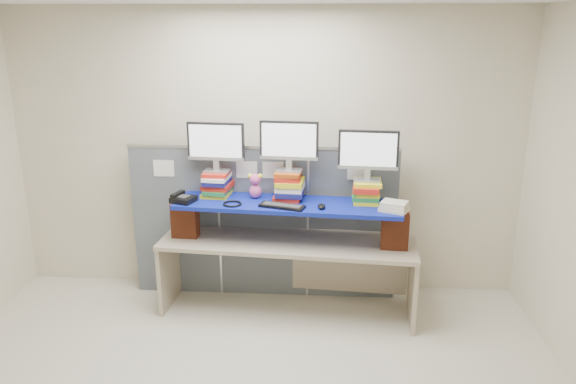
# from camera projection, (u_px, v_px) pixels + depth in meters

# --- Properties ---
(room) EXTENTS (5.00, 4.00, 2.80)m
(room) POSITION_uv_depth(u_px,v_px,m) (233.00, 224.00, 3.60)
(room) COLOR beige
(room) RESTS_ON ground
(cubicle_partition) EXTENTS (2.60, 0.06, 1.53)m
(cubicle_partition) POSITION_uv_depth(u_px,v_px,m) (264.00, 222.00, 5.48)
(cubicle_partition) COLOR #4F565E
(cubicle_partition) RESTS_ON ground
(desk) EXTENTS (2.39, 0.87, 0.71)m
(desk) POSITION_uv_depth(u_px,v_px,m) (288.00, 254.00, 5.22)
(desk) COLOR tan
(desk) RESTS_ON ground
(brick_pier_left) EXTENTS (0.25, 0.15, 0.33)m
(brick_pier_left) POSITION_uv_depth(u_px,v_px,m) (185.00, 220.00, 5.21)
(brick_pier_left) COLOR brown
(brick_pier_left) RESTS_ON desk
(brick_pier_right) EXTENTS (0.25, 0.15, 0.33)m
(brick_pier_right) POSITION_uv_depth(u_px,v_px,m) (395.00, 231.00, 4.94)
(brick_pier_right) COLOR brown
(brick_pier_right) RESTS_ON desk
(blue_board) EXTENTS (2.08, 0.67, 0.04)m
(blue_board) POSITION_uv_depth(u_px,v_px,m) (288.00, 205.00, 5.07)
(blue_board) COLOR navy
(blue_board) RESTS_ON brick_pier_left
(book_stack_left) EXTENTS (0.29, 0.32, 0.23)m
(book_stack_left) POSITION_uv_depth(u_px,v_px,m) (217.00, 184.00, 5.24)
(book_stack_left) COLOR yellow
(book_stack_left) RESTS_ON blue_board
(book_stack_center) EXTENTS (0.29, 0.32, 0.26)m
(book_stack_center) POSITION_uv_depth(u_px,v_px,m) (289.00, 185.00, 5.15)
(book_stack_center) COLOR red
(book_stack_center) RESTS_ON blue_board
(book_stack_right) EXTENTS (0.27, 0.32, 0.20)m
(book_stack_right) POSITION_uv_depth(u_px,v_px,m) (366.00, 191.00, 5.06)
(book_stack_right) COLOR yellow
(book_stack_right) RESTS_ON blue_board
(monitor_left) EXTENTS (0.53, 0.17, 0.46)m
(monitor_left) POSITION_uv_depth(u_px,v_px,m) (216.00, 144.00, 5.13)
(monitor_left) COLOR #A7A8AC
(monitor_left) RESTS_ON book_stack_left
(monitor_center) EXTENTS (0.53, 0.17, 0.46)m
(monitor_center) POSITION_uv_depth(u_px,v_px,m) (289.00, 143.00, 5.03)
(monitor_center) COLOR #A7A8AC
(monitor_center) RESTS_ON book_stack_center
(monitor_right) EXTENTS (0.53, 0.17, 0.46)m
(monitor_right) POSITION_uv_depth(u_px,v_px,m) (368.00, 153.00, 4.95)
(monitor_right) COLOR #A7A8AC
(monitor_right) RESTS_ON book_stack_right
(keyboard) EXTENTS (0.42, 0.24, 0.03)m
(keyboard) POSITION_uv_depth(u_px,v_px,m) (282.00, 206.00, 4.93)
(keyboard) COLOR black
(keyboard) RESTS_ON blue_board
(mouse) EXTENTS (0.08, 0.12, 0.04)m
(mouse) POSITION_uv_depth(u_px,v_px,m) (321.00, 206.00, 4.91)
(mouse) COLOR black
(mouse) RESTS_ON blue_board
(desk_phone) EXTENTS (0.24, 0.23, 0.08)m
(desk_phone) POSITION_uv_depth(u_px,v_px,m) (183.00, 199.00, 5.08)
(desk_phone) COLOR black
(desk_phone) RESTS_ON blue_board
(headset) EXTENTS (0.17, 0.17, 0.02)m
(headset) POSITION_uv_depth(u_px,v_px,m) (232.00, 204.00, 5.00)
(headset) COLOR black
(headset) RESTS_ON blue_board
(plush_toy) EXTENTS (0.14, 0.10, 0.24)m
(plush_toy) POSITION_uv_depth(u_px,v_px,m) (255.00, 186.00, 5.16)
(plush_toy) COLOR #D45095
(plush_toy) RESTS_ON blue_board
(binder_stack) EXTENTS (0.29, 0.26, 0.08)m
(binder_stack) POSITION_uv_depth(u_px,v_px,m) (394.00, 206.00, 4.83)
(binder_stack) COLOR beige
(binder_stack) RESTS_ON blue_board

